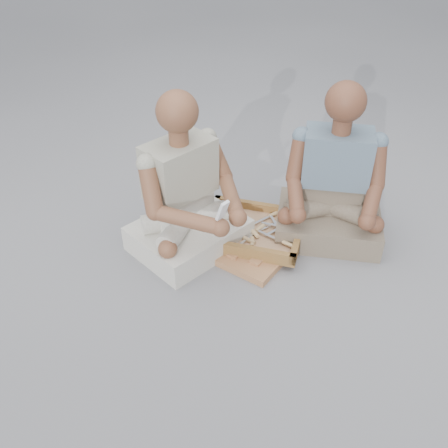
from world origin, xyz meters
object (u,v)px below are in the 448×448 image
at_px(craftsman, 187,200).
at_px(companion, 333,189).
at_px(carved_panel, 236,244).
at_px(tool_tray, 252,230).

height_order(craftsman, companion, craftsman).
height_order(carved_panel, craftsman, craftsman).
height_order(carved_panel, tool_tray, tool_tray).
xyz_separation_m(carved_panel, craftsman, (-0.23, -0.09, 0.27)).
bearing_deg(tool_tray, carved_panel, -118.41).
bearing_deg(craftsman, tool_tray, 144.02).
bearing_deg(carved_panel, companion, 39.35).
bearing_deg(companion, craftsman, 18.21).
distance_m(tool_tray, companion, 0.47).
distance_m(carved_panel, tool_tray, 0.11).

